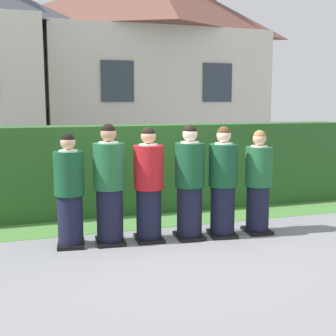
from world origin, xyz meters
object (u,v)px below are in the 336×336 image
at_px(student_front_row_0, 69,193).
at_px(student_in_red_blazer, 149,187).
at_px(student_front_row_1, 109,187).
at_px(student_front_row_4, 223,184).
at_px(student_front_row_3, 190,185).
at_px(student_front_row_5, 258,184).

distance_m(student_front_row_0, student_in_red_blazer, 1.11).
relative_size(student_front_row_1, student_front_row_4, 1.03).
relative_size(student_front_row_3, student_front_row_4, 1.02).
distance_m(student_front_row_0, student_front_row_4, 2.22).
height_order(student_in_red_blazer, student_front_row_5, student_in_red_blazer).
distance_m(student_front_row_1, student_front_row_3, 1.16).
distance_m(student_front_row_1, student_front_row_4, 1.68).
height_order(student_front_row_0, student_in_red_blazer, student_in_red_blazer).
relative_size(student_front_row_1, student_front_row_3, 1.01).
bearing_deg(student_front_row_3, student_front_row_0, 175.15).
bearing_deg(student_front_row_3, student_front_row_1, 174.38).
xyz_separation_m(student_front_row_0, student_in_red_blazer, (1.11, -0.07, 0.03)).
relative_size(student_front_row_1, student_in_red_blazer, 1.03).
relative_size(student_front_row_4, student_front_row_5, 1.04).
height_order(student_in_red_blazer, student_front_row_4, student_in_red_blazer).
bearing_deg(student_front_row_5, student_front_row_0, 175.97).
height_order(student_front_row_0, student_front_row_5, student_front_row_0).
distance_m(student_front_row_1, student_in_red_blazer, 0.56).
relative_size(student_front_row_1, student_front_row_5, 1.08).
xyz_separation_m(student_front_row_0, student_front_row_4, (2.22, -0.19, 0.03)).
distance_m(student_front_row_1, student_front_row_5, 2.26).
bearing_deg(student_front_row_0, student_in_red_blazer, -3.63).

